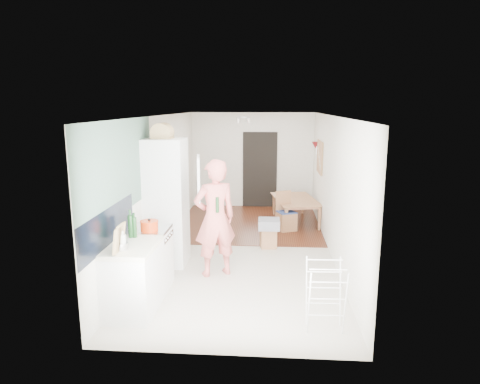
# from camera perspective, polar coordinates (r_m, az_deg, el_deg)

# --- Properties ---
(room_shell) EXTENTS (3.20, 7.00, 2.50)m
(room_shell) POSITION_cam_1_polar(r_m,az_deg,el_deg) (7.86, 0.55, 0.97)
(room_shell) COLOR silver
(room_shell) RESTS_ON ground
(floor) EXTENTS (3.20, 7.00, 0.01)m
(floor) POSITION_cam_1_polar(r_m,az_deg,el_deg) (8.18, 0.54, -7.67)
(floor) COLOR #BDB3A4
(floor) RESTS_ON ground
(wood_floor_overlay) EXTENTS (3.20, 3.30, 0.01)m
(wood_floor_overlay) POSITION_cam_1_polar(r_m,az_deg,el_deg) (9.94, 1.21, -4.13)
(wood_floor_overlay) COLOR #5B2D16
(wood_floor_overlay) RESTS_ON room_shell
(sage_wall_panel) EXTENTS (0.02, 3.00, 1.30)m
(sage_wall_panel) POSITION_cam_1_polar(r_m,az_deg,el_deg) (6.13, -15.68, 3.20)
(sage_wall_panel) COLOR slate
(sage_wall_panel) RESTS_ON room_shell
(tile_splashback) EXTENTS (0.02, 1.90, 0.50)m
(tile_splashback) POSITION_cam_1_polar(r_m,az_deg,el_deg) (5.77, -17.08, -4.51)
(tile_splashback) COLOR black
(tile_splashback) RESTS_ON room_shell
(doorway_recess) EXTENTS (0.90, 0.04, 2.00)m
(doorway_recess) POSITION_cam_1_polar(r_m,az_deg,el_deg) (11.32, 2.66, 2.95)
(doorway_recess) COLOR black
(doorway_recess) RESTS_ON room_shell
(base_cabinet) EXTENTS (0.60, 0.90, 0.86)m
(base_cabinet) POSITION_cam_1_polar(r_m,az_deg,el_deg) (5.91, -14.03, -11.35)
(base_cabinet) COLOR white
(base_cabinet) RESTS_ON room_shell
(worktop) EXTENTS (0.62, 0.92, 0.06)m
(worktop) POSITION_cam_1_polar(r_m,az_deg,el_deg) (5.75, -14.25, -7.12)
(worktop) COLOR beige
(worktop) RESTS_ON room_shell
(range_cooker) EXTENTS (0.60, 0.60, 0.88)m
(range_cooker) POSITION_cam_1_polar(r_m,az_deg,el_deg) (6.57, -12.00, -8.78)
(range_cooker) COLOR white
(range_cooker) RESTS_ON room_shell
(cooker_top) EXTENTS (0.60, 0.60, 0.04)m
(cooker_top) POSITION_cam_1_polar(r_m,az_deg,el_deg) (6.43, -12.17, -4.93)
(cooker_top) COLOR #BBBBBE
(cooker_top) RESTS_ON room_shell
(fridge_housing) EXTENTS (0.66, 0.66, 2.15)m
(fridge_housing) POSITION_cam_1_polar(r_m,az_deg,el_deg) (7.33, -9.80, -1.38)
(fridge_housing) COLOR white
(fridge_housing) RESTS_ON room_shell
(fridge_door) EXTENTS (0.14, 0.56, 0.70)m
(fridge_door) POSITION_cam_1_polar(r_m,az_deg,el_deg) (6.82, -5.56, 1.84)
(fridge_door) COLOR white
(fridge_door) RESTS_ON room_shell
(fridge_interior) EXTENTS (0.02, 0.52, 0.66)m
(fridge_interior) POSITION_cam_1_polar(r_m,az_deg,el_deg) (7.17, -7.52, 2.27)
(fridge_interior) COLOR white
(fridge_interior) RESTS_ON room_shell
(pinboard) EXTENTS (0.03, 0.90, 0.70)m
(pinboard) POSITION_cam_1_polar(r_m,az_deg,el_deg) (9.74, 10.62, 4.62)
(pinboard) COLOR tan
(pinboard) RESTS_ON room_shell
(pinboard_frame) EXTENTS (0.00, 0.94, 0.74)m
(pinboard_frame) POSITION_cam_1_polar(r_m,az_deg,el_deg) (9.74, 10.53, 4.62)
(pinboard_frame) COLOR #AD714E
(pinboard_frame) RESTS_ON room_shell
(wall_sconce) EXTENTS (0.18, 0.18, 0.16)m
(wall_sconce) POSITION_cam_1_polar(r_m,az_deg,el_deg) (10.36, 10.04, 6.16)
(wall_sconce) COLOR maroon
(wall_sconce) RESTS_ON room_shell
(person) EXTENTS (0.96, 0.84, 2.22)m
(person) POSITION_cam_1_polar(r_m,az_deg,el_deg) (6.72, -3.37, -2.11)
(person) COLOR #EC716A
(person) RESTS_ON floor
(dining_table) EXTENTS (0.99, 1.47, 0.48)m
(dining_table) POSITION_cam_1_polar(r_m,az_deg,el_deg) (10.03, 7.53, -2.71)
(dining_table) COLOR #AD714E
(dining_table) RESTS_ON floor
(dining_chair) EXTENTS (0.47, 0.47, 0.85)m
(dining_chair) POSITION_cam_1_polar(r_m,az_deg,el_deg) (9.31, 6.21, -2.60)
(dining_chair) COLOR #AD714E
(dining_chair) RESTS_ON floor
(stool) EXTENTS (0.33, 0.33, 0.38)m
(stool) POSITION_cam_1_polar(r_m,az_deg,el_deg) (8.27, 3.77, -6.08)
(stool) COLOR #AD714E
(stool) RESTS_ON floor
(grey_drape) EXTENTS (0.41, 0.41, 0.18)m
(grey_drape) POSITION_cam_1_polar(r_m,az_deg,el_deg) (8.15, 3.89, -4.28)
(grey_drape) COLOR gray
(grey_drape) RESTS_ON stool
(drying_rack) EXTENTS (0.45, 0.41, 0.86)m
(drying_rack) POSITION_cam_1_polar(r_m,az_deg,el_deg) (5.40, 11.30, -13.50)
(drying_rack) COLOR white
(drying_rack) RESTS_ON floor
(bread_bin) EXTENTS (0.40, 0.39, 0.18)m
(bread_bin) POSITION_cam_1_polar(r_m,az_deg,el_deg) (7.18, -10.33, 7.75)
(bread_bin) COLOR tan
(bread_bin) RESTS_ON fridge_housing
(red_casserole) EXTENTS (0.31, 0.31, 0.15)m
(red_casserole) POSITION_cam_1_polar(r_m,az_deg,el_deg) (6.27, -12.00, -4.44)
(red_casserole) COLOR red
(red_casserole) RESTS_ON cooker_top
(steel_pan) EXTENTS (0.23, 0.23, 0.09)m
(steel_pan) POSITION_cam_1_polar(r_m,az_deg,el_deg) (5.59, -15.59, -6.94)
(steel_pan) COLOR #BBBBBE
(steel_pan) RESTS_ON worktop
(held_bottle) EXTENTS (0.05, 0.05, 0.25)m
(held_bottle) POSITION_cam_1_polar(r_m,az_deg,el_deg) (6.59, -3.05, -1.71)
(held_bottle) COLOR #163D19
(held_bottle) RESTS_ON person
(bottle_a) EXTENTS (0.08, 0.08, 0.28)m
(bottle_a) POSITION_cam_1_polar(r_m,az_deg,el_deg) (6.00, -13.90, -4.62)
(bottle_a) COLOR #163D19
(bottle_a) RESTS_ON worktop
(bottle_b) EXTENTS (0.07, 0.07, 0.31)m
(bottle_b) POSITION_cam_1_polar(r_m,az_deg,el_deg) (6.00, -14.38, -4.47)
(bottle_b) COLOR #163D19
(bottle_b) RESTS_ON worktop
(bottle_c) EXTENTS (0.09, 0.09, 0.20)m
(bottle_c) POSITION_cam_1_polar(r_m,az_deg,el_deg) (5.54, -15.38, -6.50)
(bottle_c) COLOR beige
(bottle_c) RESTS_ON worktop
(pepper_mill_front) EXTENTS (0.07, 0.07, 0.20)m
(pepper_mill_front) POSITION_cam_1_polar(r_m,az_deg,el_deg) (6.17, -14.00, -4.55)
(pepper_mill_front) COLOR tan
(pepper_mill_front) RESTS_ON worktop
(pepper_mill_back) EXTENTS (0.05, 0.05, 0.20)m
(pepper_mill_back) POSITION_cam_1_polar(r_m,az_deg,el_deg) (6.23, -14.02, -4.41)
(pepper_mill_back) COLOR tan
(pepper_mill_back) RESTS_ON worktop
(chopping_boards) EXTENTS (0.07, 0.26, 0.35)m
(chopping_boards) POSITION_cam_1_polar(r_m,az_deg,el_deg) (5.44, -15.84, -5.99)
(chopping_boards) COLOR tan
(chopping_boards) RESTS_ON worktop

